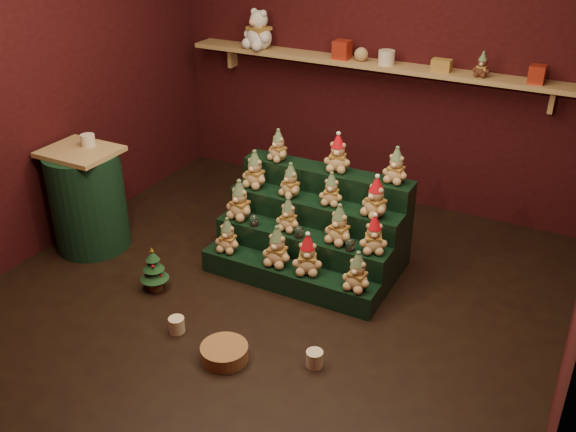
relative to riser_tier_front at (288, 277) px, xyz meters
The scene contains 40 objects.
ground 0.20m from the riser_tier_front, 110.42° to the right, with size 4.00×4.00×0.00m, color black.
back_wall 2.30m from the riser_tier_front, 91.84° to the left, with size 4.00×0.10×2.80m, color black.
front_wall 2.57m from the riser_tier_front, 91.57° to the right, with size 4.00×0.10×2.80m, color black.
left_wall 2.49m from the riser_tier_front, behind, with size 0.10×4.00×2.80m, color black.
back_shelf 2.09m from the riser_tier_front, 92.03° to the left, with size 3.60×0.26×0.24m.
riser_tier_front is the anchor object (origin of this frame).
riser_tier_midfront 0.24m from the riser_tier_front, 90.00° to the left, with size 1.40×0.22×0.36m, color black.
riser_tier_midback 0.48m from the riser_tier_front, 90.00° to the left, with size 1.40×0.22×0.54m, color black.
riser_tier_back 0.71m from the riser_tier_front, 90.00° to the left, with size 1.40×0.22×0.72m, color black.
teddy_0 0.57m from the riser_tier_front, behind, with size 0.19×0.17×0.27m, color tan, non-canonical shape.
teddy_1 0.26m from the riser_tier_front, behind, with size 0.22×0.20×0.31m, color tan, non-canonical shape.
teddy_2 0.29m from the riser_tier_front, ahead, with size 0.22×0.20×0.31m, color tan, non-canonical shape.
teddy_3 0.61m from the riser_tier_front, ahead, with size 0.21×0.18×0.29m, color tan, non-canonical shape.
teddy_4 0.73m from the riser_tier_front, 157.57° to the left, with size 0.22×0.20×0.31m, color tan, non-canonical shape.
teddy_5 0.47m from the riser_tier_front, 117.10° to the left, with size 0.19×0.17×0.26m, color tan, non-canonical shape.
teddy_6 0.57m from the riser_tier_front, 37.64° to the left, with size 0.21×0.19×0.30m, color tan, non-canonical shape.
teddy_7 0.74m from the riser_tier_front, 21.61° to the left, with size 0.20×0.18×0.28m, color tan, non-canonical shape.
teddy_8 0.92m from the riser_tier_front, 139.78° to the left, with size 0.21×0.19×0.30m, color tan, non-canonical shape.
teddy_9 0.75m from the riser_tier_front, 115.12° to the left, with size 0.19×0.17×0.26m, color tan, non-canonical shape.
teddy_10 0.74m from the riser_tier_front, 73.37° to the left, with size 0.18×0.16×0.25m, color tan, non-canonical shape.
teddy_11 0.89m from the riser_tier_front, 40.16° to the left, with size 0.22×0.19×0.30m, color tan, non-canonical shape.
teddy_12 1.08m from the riser_tier_front, 123.49° to the left, with size 0.18×0.16×0.25m, color tan, non-canonical shape.
teddy_13 1.03m from the riser_tier_front, 83.30° to the left, with size 0.21×0.19×0.29m, color tan, non-canonical shape.
teddy_14 1.16m from the riser_tier_front, 50.96° to the left, with size 0.19×0.17×0.27m, color tan, non-canonical shape.
snow_globe_a 0.52m from the riser_tier_front, 157.13° to the left, with size 0.07×0.07×0.09m.
snow_globe_b 0.35m from the riser_tier_front, 86.31° to the left, with size 0.07×0.07×0.09m.
snow_globe_c 0.55m from the riser_tier_front, 20.71° to the left, with size 0.07×0.07×0.09m.
side_table 1.78m from the riser_tier_front, behind, with size 0.60×0.60×0.86m.
table_ornament 1.92m from the riser_tier_front, behind, with size 0.11×0.11×0.09m, color beige.
mini_christmas_tree 1.00m from the riser_tier_front, 151.04° to the right, with size 0.21×0.21×0.36m.
mug_left 0.92m from the riser_tier_front, 116.88° to the right, with size 0.11×0.11×0.11m, color beige.
mug_right 0.89m from the riser_tier_front, 51.14° to the right, with size 0.11×0.11×0.11m, color beige.
wicker_basket 0.91m from the riser_tier_front, 88.66° to the right, with size 0.31×0.31×0.10m, color olive.
white_bear 2.52m from the riser_tier_front, 125.38° to the left, with size 0.32×0.29×0.45m, color white, non-canonical shape.
brown_bear 2.31m from the riser_tier_front, 62.46° to the left, with size 0.14×0.12×0.19m, color #4F291A, non-canonical shape.
gift_tin_red_a 2.16m from the riser_tier_front, 101.73° to the left, with size 0.14×0.14×0.16m, color #AF2D1A.
gift_tin_cream 2.12m from the riser_tier_front, 87.82° to the left, with size 0.14×0.14×0.12m, color beige.
gift_tin_red_b 2.49m from the riser_tier_front, 52.41° to the left, with size 0.12×0.12×0.14m, color #AF2D1A.
shelf_plush_ball 2.13m from the riser_tier_front, 95.69° to the left, with size 0.12×0.12×0.12m, color tan.
scarf_gift_box 2.19m from the riser_tier_front, 72.08° to the left, with size 0.16×0.10×0.10m, color orange.
Camera 1 is at (1.95, -3.40, 2.73)m, focal length 40.00 mm.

